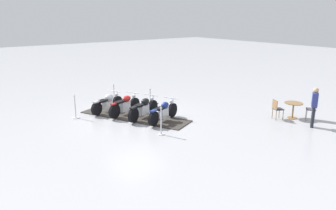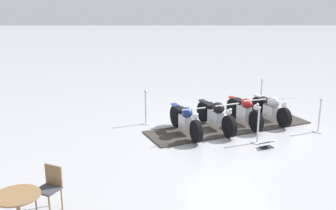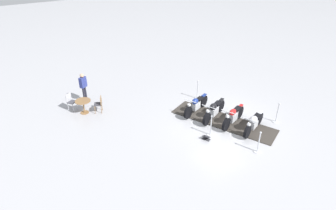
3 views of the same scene
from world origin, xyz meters
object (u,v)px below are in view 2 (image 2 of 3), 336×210
stanchion_left_rear (261,99)px  stanchion_left_front (146,111)px  motorcycle_navy (186,120)px  motorcycle_maroon (244,111)px  stanchion_right_rear (319,121)px  stanchion_right_mid (258,131)px  motorcycle_black (216,115)px  cafe_chair_near_table (50,185)px  info_placard (266,145)px  cafe_table (18,204)px  motorcycle_chrome (271,108)px

stanchion_left_rear → stanchion_left_front: (4.14, 1.85, 0.08)m
motorcycle_navy → motorcycle_maroon: bearing=93.3°
motorcycle_navy → stanchion_right_rear: stanchion_right_rear is taller
stanchion_right_rear → stanchion_left_front: bearing=-8.4°
stanchion_right_mid → stanchion_right_rear: (-2.07, -0.92, -0.01)m
motorcycle_black → motorcycle_maroon: motorcycle_maroon is taller
cafe_chair_near_table → stanchion_left_front: bearing=-170.4°
stanchion_right_mid → motorcycle_black: bearing=-45.6°
motorcycle_maroon → info_placard: motorcycle_maroon is taller
stanchion_right_mid → cafe_table: (5.18, 4.37, 0.20)m
motorcycle_navy → motorcycle_maroon: (-1.91, -0.85, 0.02)m
stanchion_right_mid → stanchion_left_rear: 3.66m
motorcycle_black → stanchion_right_mid: (-1.05, 1.07, -0.13)m
motorcycle_maroon → stanchion_right_mid: stanchion_right_mid is taller
stanchion_right_mid → info_placard: stanchion_right_mid is taller
motorcycle_black → stanchion_left_rear: (-1.95, -2.48, -0.15)m
stanchion_right_rear → info_placard: bearing=34.5°
stanchion_left_front → cafe_table: stanchion_left_front is taller
motorcycle_maroon → cafe_table: size_ratio=2.50×
stanchion_left_rear → stanchion_left_front: stanchion_left_front is taller
stanchion_right_mid → stanchion_right_rear: 2.27m
motorcycle_navy → motorcycle_maroon: size_ratio=1.03×
stanchion_left_rear → cafe_table: size_ratio=1.34×
motorcycle_black → motorcycle_chrome: (-1.90, -0.85, -0.01)m
stanchion_right_mid → cafe_table: stanchion_right_mid is taller
motorcycle_navy → cafe_chair_near_table: 5.13m
info_placard → cafe_table: cafe_table is taller
motorcycle_navy → stanchion_left_rear: stanchion_left_rear is taller
motorcycle_chrome → info_placard: (0.68, 2.30, -0.41)m
motorcycle_chrome → cafe_chair_near_table: motorcycle_chrome is taller
stanchion_right_mid → info_placard: 0.51m
motorcycle_maroon → motorcycle_black: bearing=-85.3°
motorcycle_chrome → stanchion_right_rear: bearing=30.1°
stanchion_right_mid → stanchion_left_rear: bearing=-104.2°
stanchion_left_rear → info_placard: stanchion_left_rear is taller
stanchion_right_mid → cafe_table: bearing=40.2°
motorcycle_navy → stanchion_left_rear: 4.11m
motorcycle_black → motorcycle_chrome: motorcycle_black is taller
motorcycle_maroon → cafe_chair_near_table: 6.98m
stanchion_left_front → stanchion_right_mid: bearing=152.2°
motorcycle_navy → motorcycle_chrome: 3.13m
motorcycle_navy → cafe_table: bearing=-53.1°
stanchion_left_front → cafe_chair_near_table: (1.58, 5.34, 0.11)m
motorcycle_navy → stanchion_right_mid: size_ratio=1.94×
stanchion_left_rear → cafe_chair_near_table: stanchion_left_rear is taller
motorcycle_chrome → cafe_table: motorcycle_chrome is taller
motorcycle_black → info_placard: size_ratio=5.14×
motorcycle_chrome → stanchion_left_front: 4.10m
motorcycle_navy → motorcycle_chrome: size_ratio=1.04×
motorcycle_chrome → stanchion_left_rear: stanchion_left_rear is taller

